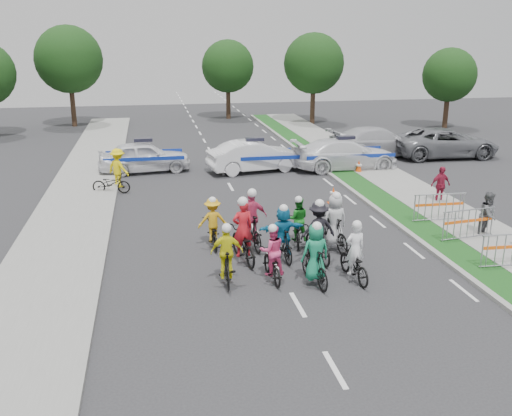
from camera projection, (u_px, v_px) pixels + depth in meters
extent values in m
plane|color=#28282B|center=(298.00, 305.00, 14.51)|extent=(90.00, 90.00, 0.00)
cube|color=gray|center=(402.00, 228.00, 20.10)|extent=(0.20, 60.00, 0.12)
cube|color=#174616|center=(420.00, 227.00, 20.22)|extent=(1.20, 60.00, 0.11)
cube|color=gray|center=(467.00, 224.00, 20.54)|extent=(2.40, 60.00, 0.13)
cube|color=gray|center=(59.00, 250.00, 18.04)|extent=(3.00, 60.00, 0.13)
imported|color=black|center=(354.00, 264.00, 15.89)|extent=(0.77, 1.79, 0.92)
imported|color=white|center=(355.00, 249.00, 15.70)|extent=(0.59, 0.42, 1.52)
sphere|color=white|center=(357.00, 225.00, 15.45)|extent=(0.26, 0.26, 0.26)
imported|color=black|center=(315.00, 266.00, 15.58)|extent=(0.71, 1.80, 1.05)
imported|color=#18875D|center=(316.00, 252.00, 15.40)|extent=(0.83, 0.60, 1.58)
sphere|color=white|center=(317.00, 227.00, 15.14)|extent=(0.27, 0.27, 0.27)
imported|color=black|center=(272.00, 265.00, 15.89)|extent=(0.66, 1.67, 0.86)
imported|color=#F04283|center=(272.00, 250.00, 15.70)|extent=(0.73, 0.58, 1.44)
sphere|color=white|center=(273.00, 228.00, 15.47)|extent=(0.25, 0.25, 0.25)
imported|color=black|center=(227.00, 266.00, 15.64)|extent=(0.60, 1.72, 1.01)
imported|color=yellow|center=(227.00, 252.00, 15.47)|extent=(0.92, 0.43, 1.52)
sphere|color=white|center=(227.00, 228.00, 15.22)|extent=(0.26, 0.26, 0.26)
imported|color=black|center=(317.00, 244.00, 17.31)|extent=(0.84, 1.96, 1.00)
imported|color=black|center=(318.00, 229.00, 17.11)|extent=(1.13, 0.72, 1.67)
sphere|color=white|center=(320.00, 204.00, 16.84)|extent=(0.29, 0.29, 0.29)
imported|color=black|center=(282.00, 244.00, 17.31)|extent=(0.67, 1.74, 1.02)
imported|color=#1679AA|center=(283.00, 231.00, 17.13)|extent=(1.46, 0.61, 1.53)
sphere|color=white|center=(284.00, 209.00, 16.88)|extent=(0.27, 0.27, 0.27)
imported|color=black|center=(243.00, 244.00, 17.20)|extent=(1.03, 2.10, 1.06)
imported|color=red|center=(243.00, 228.00, 17.00)|extent=(0.70, 0.52, 1.76)
sphere|color=white|center=(243.00, 202.00, 16.71)|extent=(0.30, 0.30, 0.30)
imported|color=black|center=(334.00, 233.00, 18.12)|extent=(0.81, 1.90, 1.11)
imported|color=silver|center=(335.00, 220.00, 17.94)|extent=(0.89, 0.65, 1.66)
sphere|color=white|center=(336.00, 196.00, 17.66)|extent=(0.29, 0.29, 0.29)
imported|color=black|center=(297.00, 232.00, 18.58)|extent=(0.89, 1.72, 0.86)
imported|color=#15771C|center=(298.00, 219.00, 18.40)|extent=(0.79, 0.67, 1.44)
sphere|color=white|center=(299.00, 200.00, 18.16)|extent=(0.25, 0.25, 0.25)
imported|color=black|center=(252.00, 230.00, 18.30)|extent=(0.79, 1.95, 1.14)
imported|color=#D73B6B|center=(252.00, 217.00, 18.11)|extent=(1.05, 0.55, 1.71)
sphere|color=white|center=(252.00, 193.00, 17.83)|extent=(0.30, 0.30, 0.30)
imported|color=black|center=(213.00, 233.00, 18.42)|extent=(0.61, 1.67, 0.87)
imported|color=gold|center=(213.00, 220.00, 18.24)|extent=(0.95, 0.56, 1.46)
sphere|color=white|center=(212.00, 201.00, 18.00)|extent=(0.25, 0.25, 0.25)
imported|color=white|center=(144.00, 157.00, 28.44)|extent=(4.69, 2.31, 1.54)
imported|color=white|center=(255.00, 156.00, 28.53)|extent=(4.92, 2.41, 1.55)
imported|color=white|center=(345.00, 154.00, 28.97)|extent=(5.42, 2.30, 1.56)
imported|color=silver|center=(378.00, 142.00, 32.15)|extent=(5.89, 2.95, 1.64)
imported|color=slate|center=(445.00, 143.00, 31.89)|extent=(5.95, 2.90, 1.63)
imported|color=#4E4F53|center=(489.00, 215.00, 19.15)|extent=(0.98, 0.93, 1.59)
imported|color=maroon|center=(440.00, 185.00, 23.03)|extent=(0.95, 0.52, 1.54)
imported|color=yellow|center=(118.00, 168.00, 25.56)|extent=(1.28, 1.25, 1.76)
cube|color=#F24C0C|center=(333.00, 203.00, 23.25)|extent=(0.40, 0.40, 0.03)
cone|color=#F24C0C|center=(333.00, 195.00, 23.15)|extent=(0.36, 0.36, 0.70)
cylinder|color=silver|center=(333.00, 193.00, 23.12)|extent=(0.29, 0.29, 0.08)
cube|color=#F24C0C|center=(358.00, 174.00, 28.21)|extent=(0.40, 0.40, 0.03)
cone|color=#F24C0C|center=(359.00, 167.00, 28.12)|extent=(0.36, 0.36, 0.70)
cylinder|color=silver|center=(359.00, 165.00, 28.09)|extent=(0.29, 0.29, 0.08)
imported|color=black|center=(111.00, 183.00, 24.66)|extent=(1.74, 0.93, 0.87)
cylinder|color=#382619|center=(313.00, 102.00, 43.84)|extent=(0.36, 0.36, 3.25)
sphere|color=black|center=(314.00, 63.00, 42.99)|extent=(4.55, 4.55, 4.55)
cylinder|color=#382619|center=(446.00, 109.00, 41.74)|extent=(0.36, 0.36, 2.75)
sphere|color=black|center=(449.00, 75.00, 41.03)|extent=(3.85, 3.85, 3.85)
cylinder|color=#382619|center=(73.00, 103.00, 42.50)|extent=(0.36, 0.36, 3.50)
sphere|color=black|center=(69.00, 59.00, 41.59)|extent=(4.90, 4.90, 4.90)
cylinder|color=#382619|center=(228.00, 100.00, 46.58)|extent=(0.36, 0.36, 3.00)
sphere|color=black|center=(228.00, 66.00, 45.79)|extent=(4.20, 4.20, 4.20)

